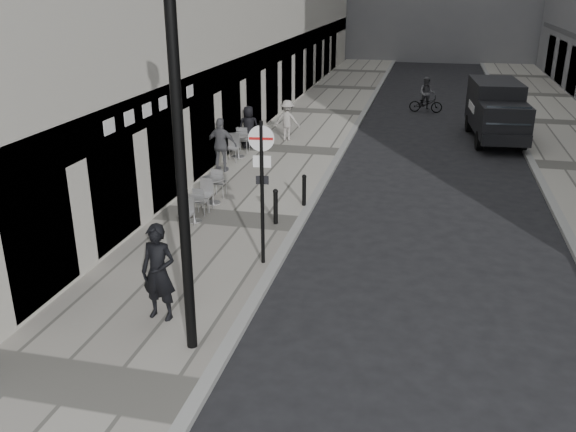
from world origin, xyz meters
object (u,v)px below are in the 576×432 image
lamppost (178,129)px  cyclist (426,99)px  walking_man (159,272)px  sign_post (262,175)px  panel_van (496,108)px

lamppost → cyclist: (3.60, 23.00, -3.38)m
walking_man → sign_post: sign_post is taller
sign_post → lamppost: 4.10m
walking_man → sign_post: 3.32m
panel_van → cyclist: panel_van is taller
walking_man → sign_post: size_ratio=0.58×
panel_van → sign_post: bearing=-118.5°
cyclist → panel_van: bearing=-58.7°
lamppost → cyclist: lamppost is taller
panel_van → cyclist: 6.07m
panel_van → cyclist: size_ratio=2.91×
sign_post → lamppost: bearing=-102.5°
panel_van → lamppost: bearing=-114.9°
walking_man → panel_van: size_ratio=0.37×
walking_man → panel_van: (7.44, 16.88, 0.25)m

